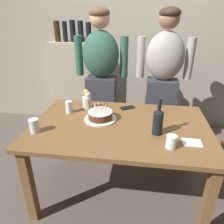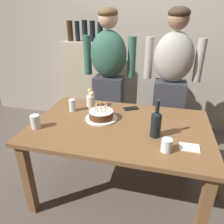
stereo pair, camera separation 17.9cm
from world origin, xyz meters
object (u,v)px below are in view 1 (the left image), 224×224
flower_vase (87,100)px  person_man_bearded (101,81)px  birthday_cake (100,116)px  water_glass_far (34,126)px  cell_phone (128,108)px  water_glass_near (69,107)px  wine_bottle (158,121)px  water_glass_side (171,142)px  napkin_stack (192,143)px  person_woman_cardigan (162,84)px

flower_vase → person_man_bearded: (0.05, 0.49, 0.04)m
birthday_cake → water_glass_far: size_ratio=2.56×
flower_vase → person_man_bearded: person_man_bearded is taller
cell_phone → water_glass_near: bearing=168.0°
birthday_cake → water_glass_far: 0.55m
wine_bottle → water_glass_side: bearing=-63.7°
birthday_cake → cell_phone: bearing=51.8°
cell_phone → water_glass_side: bearing=-91.6°
birthday_cake → water_glass_far: (-0.48, -0.28, 0.02)m
water_glass_near → water_glass_side: 1.00m
wine_bottle → cell_phone: size_ratio=2.06×
person_man_bearded → napkin_stack: bearing=130.8°
napkin_stack → water_glass_near: bearing=160.2°
wine_bottle → napkin_stack: wine_bottle is taller
water_glass_far → flower_vase: size_ratio=0.56×
water_glass_near → wine_bottle: (0.80, -0.28, 0.06)m
cell_phone → flower_vase: bearing=158.1°
water_glass_far → cell_phone: size_ratio=0.77×
water_glass_near → napkin_stack: 1.12m
wine_bottle → person_man_bearded: (-0.61, 0.89, 0.02)m
water_glass_side → napkin_stack: bearing=26.0°
person_man_bearded → cell_phone: bearing=128.6°
water_glass_near → wine_bottle: 0.85m
cell_phone → napkin_stack: (0.51, -0.56, 0.00)m
water_glass_side → person_man_bearded: bearing=123.0°
cell_phone → person_woman_cardigan: (0.36, 0.43, 0.13)m
water_glass_side → person_man_bearded: person_man_bearded is taller
water_glass_far → water_glass_side: water_glass_far is taller
birthday_cake → napkin_stack: size_ratio=2.07×
napkin_stack → person_man_bearded: size_ratio=0.08×
water_glass_side → napkin_stack: (0.16, 0.08, -0.04)m
water_glass_far → wine_bottle: bearing=6.3°
water_glass_near → napkin_stack: size_ratio=0.83×
water_glass_near → water_glass_side: size_ratio=1.22×
wine_bottle → person_woman_cardigan: size_ratio=0.18×
water_glass_side → birthday_cake: bearing=148.2°
birthday_cake → water_glass_near: 0.34m
person_woman_cardigan → water_glass_side: bearing=89.5°
cell_phone → flower_vase: (-0.40, -0.06, 0.09)m
flower_vase → person_woman_cardigan: bearing=33.0°
person_woman_cardigan → cell_phone: bearing=50.2°
water_glass_side → napkin_stack: water_glass_side is taller
birthday_cake → cell_phone: size_ratio=1.98×
napkin_stack → flower_vase: 1.04m
birthday_cake → wine_bottle: size_ratio=0.96×
birthday_cake → flower_vase: (-0.17, 0.22, 0.06)m
person_man_bearded → person_woman_cardigan: same height
water_glass_far → water_glass_side: (1.05, -0.07, -0.01)m
water_glass_far → napkin_stack: size_ratio=0.81×
water_glass_near → water_glass_side: bearing=-27.1°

